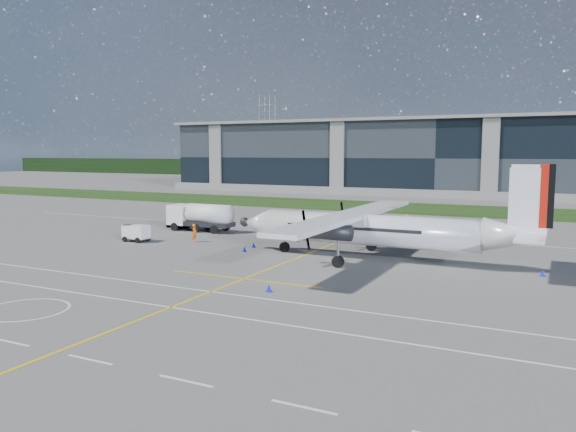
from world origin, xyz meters
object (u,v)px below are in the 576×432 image
(safety_cone_stbdwing, at_px, (390,233))
(fuel_tanker_truck, at_px, (196,217))
(baggage_tug, at_px, (136,233))
(safety_cone_portwing, at_px, (269,288))
(safety_cone_nose_port, at_px, (244,249))
(safety_cone_tail, at_px, (543,273))
(safety_cone_nose_stbd, at_px, (253,245))
(pylon_west, at_px, (267,135))
(ground_crew_person, at_px, (195,232))
(turboprop_aircraft, at_px, (379,212))

(safety_cone_stbdwing, bearing_deg, fuel_tanker_truck, -163.96)
(baggage_tug, height_order, safety_cone_portwing, baggage_tug)
(fuel_tanker_truck, xyz_separation_m, safety_cone_nose_port, (11.64, -9.06, -1.27))
(fuel_tanker_truck, xyz_separation_m, baggage_tug, (-0.83, -8.87, -0.72))
(safety_cone_portwing, distance_m, safety_cone_nose_port, 14.51)
(baggage_tug, distance_m, safety_cone_tail, 36.47)
(baggage_tug, relative_size, safety_cone_stbdwing, 5.34)
(fuel_tanker_truck, relative_size, safety_cone_nose_stbd, 16.23)
(safety_cone_portwing, height_order, safety_cone_tail, same)
(pylon_west, xyz_separation_m, ground_crew_person, (70.38, -144.26, -13.99))
(ground_crew_person, xyz_separation_m, safety_cone_tail, (31.17, -1.60, -0.76))
(safety_cone_stbdwing, height_order, safety_cone_tail, same)
(safety_cone_tail, bearing_deg, turboprop_aircraft, 177.86)
(baggage_tug, bearing_deg, turboprop_aircraft, 2.84)
(pylon_west, height_order, safety_cone_portwing, pylon_west)
(baggage_tug, distance_m, safety_cone_stbdwing, 25.92)
(baggage_tug, bearing_deg, safety_cone_nose_stbd, 9.94)
(safety_cone_nose_stbd, bearing_deg, ground_crew_person, 178.03)
(turboprop_aircraft, xyz_separation_m, fuel_tanker_truck, (-23.40, 7.67, -2.44))
(safety_cone_portwing, bearing_deg, safety_cone_tail, 39.37)
(baggage_tug, height_order, safety_cone_tail, baggage_tug)
(turboprop_aircraft, relative_size, ground_crew_person, 13.12)
(turboprop_aircraft, bearing_deg, safety_cone_portwing, -103.19)
(ground_crew_person, relative_size, safety_cone_nose_port, 4.03)
(ground_crew_person, distance_m, safety_cone_tail, 31.22)
(fuel_tanker_truck, xyz_separation_m, ground_crew_person, (4.46, -6.52, -0.51))
(pylon_west, xyz_separation_m, safety_cone_nose_port, (77.55, -146.80, -14.75))
(safety_cone_tail, bearing_deg, pylon_west, 124.84)
(pylon_west, height_order, safety_cone_stbdwing, pylon_west)
(fuel_tanker_truck, relative_size, safety_cone_stbdwing, 16.23)
(turboprop_aircraft, distance_m, ground_crew_person, 19.20)
(safety_cone_portwing, distance_m, safety_cone_nose_stbd, 16.63)
(safety_cone_portwing, relative_size, safety_cone_stbdwing, 1.00)
(turboprop_aircraft, height_order, safety_cone_tail, turboprop_aircraft)
(turboprop_aircraft, height_order, safety_cone_nose_port, turboprop_aircraft)
(fuel_tanker_truck, bearing_deg, safety_cone_nose_stbd, -31.03)
(baggage_tug, bearing_deg, safety_cone_portwing, -29.09)
(safety_cone_tail, bearing_deg, safety_cone_nose_stbd, 176.79)
(ground_crew_person, distance_m, safety_cone_stbdwing, 20.27)
(safety_cone_tail, height_order, safety_cone_nose_stbd, same)
(safety_cone_portwing, xyz_separation_m, safety_cone_nose_stbd, (-9.13, 13.90, 0.00))
(turboprop_aircraft, bearing_deg, safety_cone_tail, -2.14)
(safety_cone_portwing, relative_size, safety_cone_tail, 1.00)
(baggage_tug, xyz_separation_m, safety_cone_nose_port, (12.46, -0.19, -0.55))
(ground_crew_person, relative_size, safety_cone_stbdwing, 4.03)
(pylon_west, bearing_deg, safety_cone_tail, -55.16)
(safety_cone_portwing, bearing_deg, safety_cone_nose_stbd, 123.30)
(baggage_tug, relative_size, safety_cone_nose_port, 5.34)
(safety_cone_tail, distance_m, safety_cone_nose_port, 24.02)
(fuel_tanker_truck, height_order, baggage_tug, fuel_tanker_truck)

